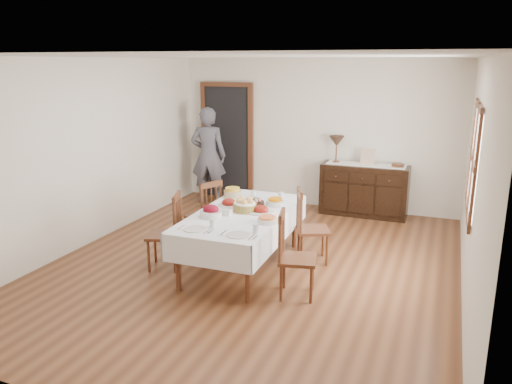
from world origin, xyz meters
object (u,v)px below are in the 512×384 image
(chair_right_far, at_px, (309,226))
(person, at_px, (208,153))
(dining_table, at_px, (242,219))
(chair_left_near, at_px, (168,231))
(chair_left_far, at_px, (206,213))
(chair_right_near, at_px, (293,254))
(sideboard, at_px, (364,190))
(table_lamp, at_px, (337,142))

(chair_right_far, distance_m, person, 3.24)
(dining_table, distance_m, chair_left_near, 0.95)
(chair_left_near, xyz_separation_m, person, (-0.87, 2.89, 0.45))
(chair_left_near, height_order, chair_left_far, chair_left_near)
(dining_table, xyz_separation_m, chair_right_near, (0.84, -0.54, -0.15))
(sideboard, bearing_deg, dining_table, -110.48)
(chair_right_far, relative_size, sideboard, 0.67)
(chair_right_near, distance_m, person, 4.02)
(chair_left_near, height_order, chair_right_near, same)
(chair_right_far, distance_m, table_lamp, 2.48)
(dining_table, height_order, chair_left_far, chair_left_far)
(person, height_order, table_lamp, person)
(chair_left_far, height_order, person, person)
(chair_left_near, bearing_deg, dining_table, 94.56)
(chair_right_near, height_order, sideboard, chair_right_near)
(person, bearing_deg, chair_right_near, 116.68)
(dining_table, xyz_separation_m, sideboard, (1.05, 2.81, -0.20))
(person, bearing_deg, table_lamp, 174.64)
(chair_left_far, distance_m, person, 2.30)
(sideboard, distance_m, table_lamp, 0.94)
(sideboard, height_order, person, person)
(dining_table, xyz_separation_m, chair_right_far, (0.74, 0.48, -0.15))
(chair_left_near, xyz_separation_m, sideboard, (1.91, 3.17, -0.06))
(chair_right_far, relative_size, table_lamp, 2.10)
(chair_right_far, bearing_deg, chair_right_near, 162.64)
(table_lamp, bearing_deg, chair_right_far, -85.27)
(dining_table, height_order, chair_right_near, chair_right_near)
(chair_left_near, xyz_separation_m, table_lamp, (1.40, 3.21, 0.73))
(chair_left_near, relative_size, table_lamp, 2.10)
(chair_right_near, bearing_deg, chair_left_near, 71.74)
(chair_left_far, xyz_separation_m, chair_right_near, (1.60, -1.03, 0.00))
(sideboard, xyz_separation_m, person, (-2.78, -0.29, 0.51))
(dining_table, bearing_deg, chair_right_far, 32.31)
(dining_table, bearing_deg, chair_left_near, -158.06)
(chair_left_far, bearing_deg, sideboard, 165.93)
(chair_right_far, height_order, table_lamp, table_lamp)
(chair_right_far, bearing_deg, dining_table, 100.33)
(chair_left_near, height_order, person, person)
(chair_left_near, bearing_deg, sideboard, 130.61)
(dining_table, distance_m, table_lamp, 2.95)
(chair_left_near, distance_m, table_lamp, 3.57)
(sideboard, relative_size, table_lamp, 3.14)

